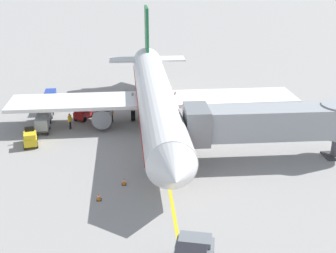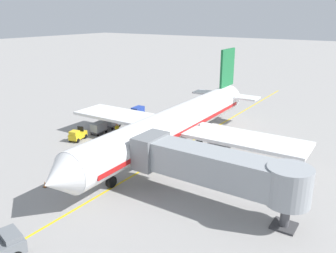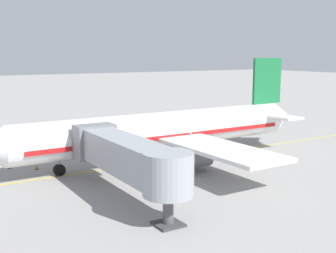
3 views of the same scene
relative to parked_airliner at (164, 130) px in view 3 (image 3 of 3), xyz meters
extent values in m
plane|color=gray|center=(-0.36, -0.26, -3.19)|extent=(400.00, 400.00, 0.00)
cube|color=gold|center=(-0.36, -0.26, -3.18)|extent=(0.24, 80.00, 0.01)
cylinder|color=white|center=(-0.01, 0.27, 0.10)|extent=(4.30, 32.06, 3.70)
cube|color=red|center=(-0.01, 0.27, -0.36)|extent=(4.28, 29.50, 0.44)
cone|color=white|center=(0.32, -17.12, 0.40)|extent=(3.20, 2.86, 3.14)
cube|color=black|center=(-0.29, 15.67, 0.75)|extent=(2.80, 1.15, 0.60)
cube|color=white|center=(0.01, -0.73, -0.55)|extent=(30.09, 5.76, 0.36)
cylinder|color=gray|center=(-5.50, -0.03, -1.80)|extent=(2.06, 3.24, 2.00)
cylinder|color=gray|center=(5.50, 0.18, -1.80)|extent=(2.06, 3.24, 2.00)
cube|color=#196B38|center=(0.27, -14.72, 4.70)|extent=(0.40, 4.41, 5.50)
cube|color=white|center=(0.27, -14.52, 0.65)|extent=(10.05, 2.79, 0.24)
cylinder|color=black|center=(-0.21, 11.47, -2.64)|extent=(0.47, 1.11, 1.10)
cylinder|color=gray|center=(-0.21, 11.47, -1.09)|extent=(0.24, 0.24, 2.00)
cylinder|color=black|center=(-2.27, -1.77, -2.64)|extent=(0.47, 1.11, 1.10)
cylinder|color=gray|center=(-2.27, -1.77, -1.09)|extent=(0.24, 0.24, 2.00)
cylinder|color=black|center=(2.33, -1.68, -2.64)|extent=(0.47, 1.11, 1.10)
cylinder|color=gray|center=(2.33, -1.68, -1.09)|extent=(0.24, 0.24, 2.00)
cube|color=#93999E|center=(-8.86, 9.03, 0.30)|extent=(13.27, 2.80, 2.60)
cube|color=slate|center=(-3.02, 9.03, 0.30)|extent=(2.00, 3.50, 2.99)
cylinder|color=#93999E|center=(-15.49, 9.03, 0.30)|extent=(3.36, 3.36, 2.86)
cylinder|color=#4C4C51|center=(-15.49, 9.03, -2.09)|extent=(0.70, 0.70, 2.19)
cube|color=#38383A|center=(-15.49, 9.03, -3.11)|extent=(1.80, 1.80, 0.16)
cube|color=#B21E1E|center=(7.69, -2.59, -2.56)|extent=(2.15, 2.77, 0.70)
cube|color=#B21E1E|center=(7.98, -1.97, -1.99)|extent=(1.37, 1.38, 0.44)
cube|color=black|center=(7.40, -3.21, -1.89)|extent=(0.83, 0.50, 0.64)
cylinder|color=black|center=(7.74, -2.48, -1.91)|extent=(0.18, 0.27, 0.54)
cylinder|color=black|center=(7.57, -1.57, -2.91)|extent=(0.42, 0.59, 0.56)
cylinder|color=black|center=(8.55, -2.03, -2.91)|extent=(0.42, 0.59, 0.56)
cylinder|color=black|center=(6.83, -3.15, -2.91)|extent=(0.42, 0.59, 0.56)
cylinder|color=black|center=(7.80, -3.61, -2.91)|extent=(0.42, 0.59, 0.56)
cube|color=gold|center=(12.05, 4.23, -2.56)|extent=(1.73, 2.71, 0.70)
cube|color=gold|center=(11.89, 4.90, -1.99)|extent=(1.23, 1.25, 0.44)
cube|color=black|center=(12.20, 3.56, -1.89)|extent=(0.85, 0.34, 0.64)
cylinder|color=black|center=(12.02, 4.35, -1.91)|extent=(0.14, 0.27, 0.54)
cylinder|color=black|center=(11.33, 4.96, -2.91)|extent=(0.32, 0.59, 0.56)
cylinder|color=black|center=(12.38, 5.20, -2.91)|extent=(0.32, 0.59, 0.56)
cylinder|color=black|center=(11.72, 3.25, -2.91)|extent=(0.32, 0.59, 0.56)
cylinder|color=black|center=(12.77, 3.49, -2.91)|extent=(0.32, 0.59, 0.56)
cube|color=#4C4C51|center=(11.49, 1.04, -2.77)|extent=(1.44, 2.28, 0.12)
cube|color=#999EA3|center=(11.49, 1.04, -2.16)|extent=(1.37, 2.16, 1.10)
cylinder|color=#4C4C51|center=(11.39, 2.48, -2.78)|extent=(0.11, 0.70, 0.07)
cylinder|color=black|center=(10.88, 1.82, -3.01)|extent=(0.14, 0.37, 0.36)
cylinder|color=black|center=(11.98, 1.89, -3.01)|extent=(0.14, 0.37, 0.36)
cylinder|color=black|center=(10.99, 0.18, -3.01)|extent=(0.14, 0.37, 0.36)
cylinder|color=black|center=(12.09, 0.25, -3.01)|extent=(0.14, 0.37, 0.36)
cube|color=#4C4C51|center=(11.75, -2.06, -2.77)|extent=(1.44, 2.28, 0.12)
cube|color=#999EA3|center=(11.75, -2.06, -2.16)|extent=(1.37, 2.16, 1.10)
cylinder|color=#4C4C51|center=(11.65, -0.62, -2.78)|extent=(0.11, 0.70, 0.07)
cylinder|color=black|center=(11.14, -1.28, -3.01)|extent=(0.14, 0.37, 0.36)
cylinder|color=black|center=(12.24, -1.20, -3.01)|extent=(0.14, 0.37, 0.36)
cylinder|color=black|center=(11.25, -2.92, -3.01)|extent=(0.14, 0.37, 0.36)
cylinder|color=black|center=(12.35, -2.85, -3.01)|extent=(0.14, 0.37, 0.36)
cube|color=#4C4C51|center=(11.92, -4.96, -2.77)|extent=(1.44, 2.28, 0.12)
cube|color=#2D2D33|center=(11.92, -4.96, -2.16)|extent=(1.37, 2.16, 1.10)
cylinder|color=#4C4C51|center=(11.83, -3.52, -2.78)|extent=(0.11, 0.70, 0.07)
cylinder|color=black|center=(11.32, -4.18, -3.01)|extent=(0.14, 0.37, 0.36)
cylinder|color=black|center=(12.42, -4.10, -3.01)|extent=(0.14, 0.37, 0.36)
cylinder|color=black|center=(11.43, -5.82, -3.01)|extent=(0.14, 0.37, 0.36)
cylinder|color=black|center=(12.53, -5.75, -3.01)|extent=(0.14, 0.37, 0.36)
cube|color=#4C4C51|center=(12.24, -8.39, -2.77)|extent=(1.44, 2.28, 0.12)
cube|color=#233D9E|center=(12.24, -8.39, -2.16)|extent=(1.37, 2.16, 1.10)
cylinder|color=#4C4C51|center=(12.15, -6.95, -2.78)|extent=(0.11, 0.70, 0.07)
cylinder|color=black|center=(11.63, -7.60, -3.01)|extent=(0.14, 0.37, 0.36)
cylinder|color=black|center=(12.74, -7.53, -3.01)|extent=(0.14, 0.37, 0.36)
cylinder|color=black|center=(11.74, -9.25, -3.01)|extent=(0.14, 0.37, 0.36)
cylinder|color=black|center=(12.84, -9.18, -3.01)|extent=(0.14, 0.37, 0.36)
cylinder|color=#232328|center=(8.80, 0.24, -2.76)|extent=(0.15, 0.15, 0.85)
cylinder|color=#232328|center=(8.86, 0.43, -2.76)|extent=(0.15, 0.15, 0.85)
cube|color=yellow|center=(8.83, 0.34, -2.04)|extent=(0.35, 0.44, 0.60)
cylinder|color=yellow|center=(8.75, 0.10, -2.09)|extent=(0.16, 0.24, 0.57)
cylinder|color=yellow|center=(8.91, 0.58, -2.09)|extent=(0.16, 0.24, 0.57)
sphere|color=tan|center=(8.83, 0.34, -1.61)|extent=(0.22, 0.22, 0.22)
cube|color=red|center=(8.83, 0.34, -1.59)|extent=(0.16, 0.28, 0.10)
cylinder|color=#232328|center=(4.65, -1.63, -2.76)|extent=(0.15, 0.15, 0.85)
cylinder|color=#232328|center=(4.57, -1.44, -2.76)|extent=(0.15, 0.15, 0.85)
cube|color=orange|center=(4.61, -1.53, -2.04)|extent=(0.37, 0.44, 0.60)
cylinder|color=orange|center=(4.70, -1.77, -2.09)|extent=(0.17, 0.24, 0.57)
cylinder|color=orange|center=(4.51, -1.30, -2.09)|extent=(0.17, 0.24, 0.57)
sphere|color=tan|center=(4.61, -1.53, -1.61)|extent=(0.22, 0.22, 0.22)
cube|color=red|center=(4.61, -1.53, -1.59)|extent=(0.17, 0.27, 0.10)
cube|color=black|center=(3.15, 12.67, -3.17)|extent=(0.36, 0.36, 0.04)
cone|color=orange|center=(3.15, 12.67, -2.87)|extent=(0.30, 0.30, 0.55)
cylinder|color=white|center=(3.15, 12.67, -2.84)|extent=(0.21, 0.21, 0.06)
cube|color=black|center=(4.95, 14.88, -3.17)|extent=(0.36, 0.36, 0.04)
cone|color=orange|center=(4.95, 14.88, -2.87)|extent=(0.30, 0.30, 0.55)
cylinder|color=white|center=(4.95, 14.88, -2.84)|extent=(0.21, 0.21, 0.06)
camera|label=1|loc=(2.14, 43.15, 13.58)|focal=46.83mm
camera|label=2|loc=(-20.71, 32.93, 12.20)|focal=37.24mm
camera|label=3|loc=(-38.60, 23.18, 7.95)|focal=46.45mm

